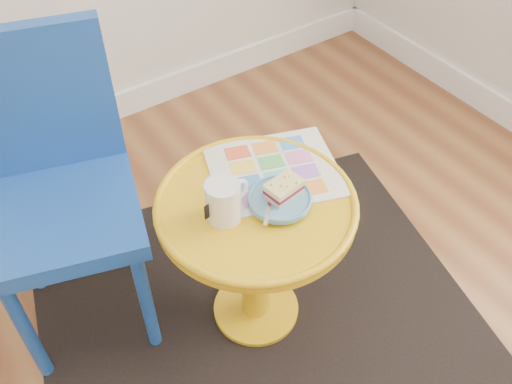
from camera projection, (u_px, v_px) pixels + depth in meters
rug at (256, 310)px, 1.79m from camera, size 1.53×1.38×0.01m
side_table at (256, 238)px, 1.54m from camera, size 0.52×0.52×0.49m
chair at (54, 180)px, 1.47m from camera, size 0.49×0.49×0.89m
newspaper at (274, 170)px, 1.52m from camera, size 0.41×0.38×0.01m
mug at (224, 200)px, 1.37m from camera, size 0.12×0.09×0.11m
plate at (280, 199)px, 1.43m from camera, size 0.16×0.16×0.02m
cake_slice at (284, 188)px, 1.42m from camera, size 0.10×0.07×0.04m
fork at (270, 202)px, 1.41m from camera, size 0.11×0.11×0.00m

